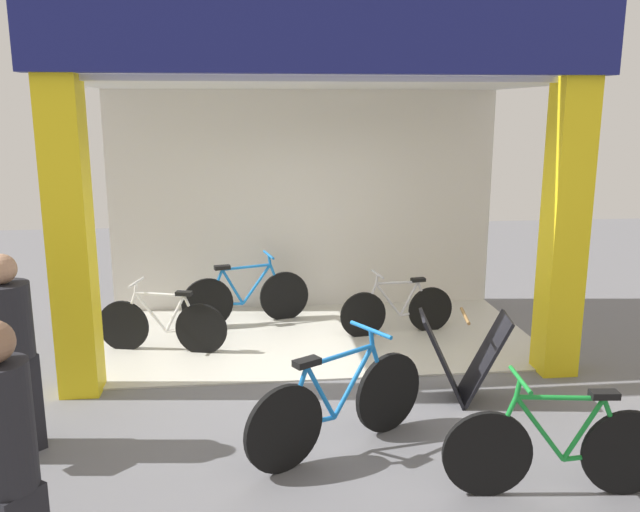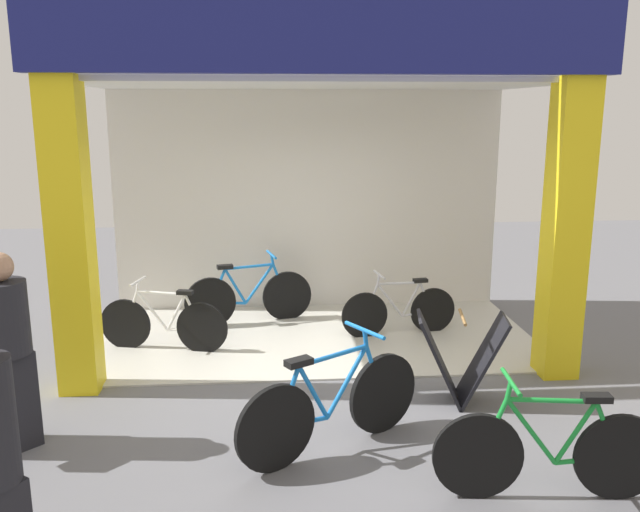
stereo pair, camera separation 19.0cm
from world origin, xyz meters
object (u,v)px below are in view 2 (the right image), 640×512
Objects in this scene: bicycle_inside_2 at (400,310)px; sandwich_board_sign at (460,359)px; bicycle_inside_0 at (164,323)px; bicycle_inside_1 at (249,296)px; pedestrian_2 at (5,349)px; bicycle_parked_1 at (332,405)px; bicycle_parked_0 at (550,452)px.

bicycle_inside_2 is 1.62× the size of sandwich_board_sign.
bicycle_inside_2 is at bearing 6.36° from bicycle_inside_0.
pedestrian_2 is at bearing -120.98° from bicycle_inside_1.
bicycle_inside_0 is 1.03× the size of bicycle_inside_2.
bicycle_inside_1 is at bearing 129.04° from sandwich_board_sign.
pedestrian_2 reaches higher than bicycle_inside_2.
bicycle_inside_2 is at bearing 67.94° from bicycle_parked_1.
bicycle_inside_2 is 3.49m from bicycle_parked_0.
bicycle_parked_0 is 1.00× the size of pedestrian_2.
bicycle_inside_2 is (2.76, 0.31, -0.01)m from bicycle_inside_0.
pedestrian_2 is (-0.89, -2.13, 0.52)m from bicycle_inside_0.
bicycle_parked_0 is at bearing -45.38° from bicycle_inside_0.
bicycle_inside_0 is at bearing 134.62° from bicycle_parked_0.
bicycle_inside_1 is 3.20m from sandwich_board_sign.
bicycle_inside_0 is 0.91× the size of bicycle_inside_1.
bicycle_parked_0 is at bearing -61.71° from bicycle_inside_1.
bicycle_inside_1 is 3.58m from pedestrian_2.
bicycle_parked_0 reaches higher than bicycle_inside_2.
bicycle_inside_0 is at bearing -135.99° from bicycle_inside_1.
bicycle_inside_0 is 2.37m from pedestrian_2.
bicycle_parked_0 is 1.59m from sandwich_board_sign.
bicycle_parked_1 is 1.50m from sandwich_board_sign.
bicycle_parked_1 is 1.74× the size of sandwich_board_sign.
bicycle_inside_1 is 1.05× the size of bicycle_parked_1.
bicycle_inside_1 reaches higher than bicycle_inside_2.
bicycle_parked_0 reaches higher than bicycle_inside_0.
bicycle_parked_1 is at bearing -5.24° from pedestrian_2.
bicycle_inside_1 reaches higher than bicycle_parked_0.
bicycle_parked_1 is at bearing -54.77° from bicycle_inside_0.
sandwich_board_sign is (-0.17, 1.58, 0.07)m from bicycle_parked_0.
bicycle_parked_1 reaches higher than bicycle_inside_1.
bicycle_inside_1 is 1.92m from bicycle_inside_2.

